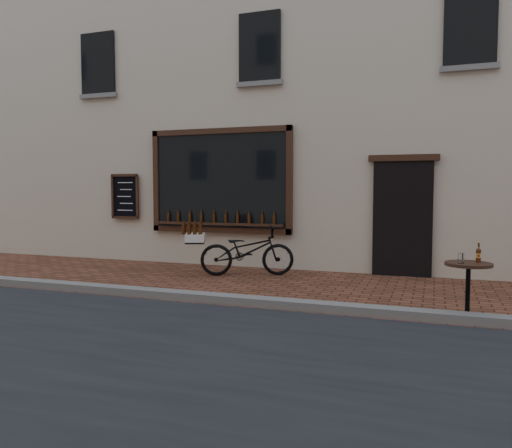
% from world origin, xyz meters
% --- Properties ---
extents(ground, '(90.00, 90.00, 0.00)m').
position_xyz_m(ground, '(0.00, 0.00, 0.00)').
color(ground, '#532C1B').
rests_on(ground, ground).
extents(kerb, '(90.00, 0.25, 0.12)m').
position_xyz_m(kerb, '(0.00, 0.20, 0.06)').
color(kerb, slate).
rests_on(kerb, ground).
extents(shop_building, '(28.00, 6.20, 10.00)m').
position_xyz_m(shop_building, '(0.00, 6.50, 5.00)').
color(shop_building, beige).
rests_on(shop_building, ground).
extents(cargo_bicycle, '(2.14, 1.35, 1.02)m').
position_xyz_m(cargo_bicycle, '(-0.96, 2.50, 0.49)').
color(cargo_bicycle, black).
rests_on(cargo_bicycle, ground).
extents(bistro_table, '(0.58, 0.58, 0.99)m').
position_xyz_m(bistro_table, '(2.90, 0.35, 0.53)').
color(bistro_table, black).
rests_on(bistro_table, ground).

